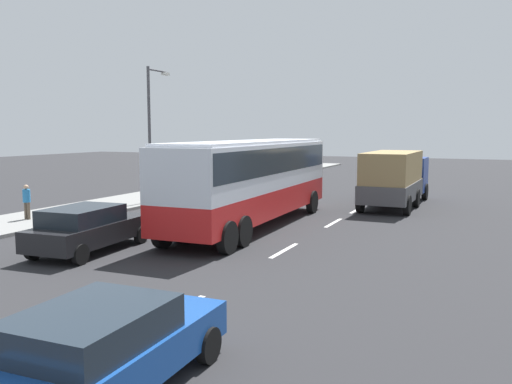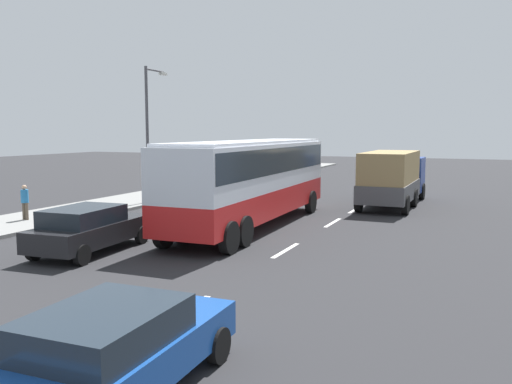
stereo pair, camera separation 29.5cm
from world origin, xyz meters
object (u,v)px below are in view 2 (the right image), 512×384
Objects in this scene: cargo_truck at (393,176)px; pedestrian_near_curb at (25,200)px; coach_bus at (252,174)px; car_black_sedan at (89,228)px; car_blue_saloon at (118,347)px; street_lamp at (149,125)px.

cargo_truck reaches higher than pedestrian_near_curb.
coach_bus reaches higher than car_black_sedan.
car_black_sedan is at bearing 62.40° from pedestrian_near_curb.
car_blue_saloon is 21.82m from street_lamp.
car_blue_saloon is 0.92× the size of car_black_sedan.
cargo_truck reaches higher than car_blue_saloon.
car_blue_saloon is (-13.97, -3.99, -1.45)m from coach_bus.
car_blue_saloon is at bearing -140.54° from car_black_sedan.
street_lamp is (7.18, -1.57, 3.31)m from pedestrian_near_curb.
coach_bus is at bearing -28.62° from car_black_sedan.
coach_bus is 9.81m from cargo_truck.
coach_bus is 14.60m from car_blue_saloon.
car_blue_saloon is at bearing 179.51° from cargo_truck.
car_blue_saloon is 17.22m from pedestrian_near_curb.
car_black_sedan is 0.65× the size of street_lamp.
street_lamp reaches higher than cargo_truck.
car_black_sedan is (-6.50, 3.02, -1.42)m from coach_bus.
pedestrian_near_curb is at bearing 167.71° from street_lamp.
street_lamp is at bearing 167.63° from pedestrian_near_curb.
coach_bus is at bearing 154.01° from cargo_truck.
coach_bus reaches higher than pedestrian_near_curb.
coach_bus reaches higher than car_blue_saloon.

